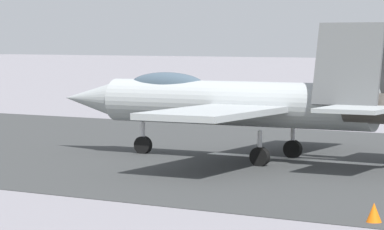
# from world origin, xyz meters

# --- Properties ---
(ground_plane) EXTENTS (400.00, 400.00, 0.00)m
(ground_plane) POSITION_xyz_m (0.00, 0.00, 0.00)
(ground_plane) COLOR gray
(runway_strip) EXTENTS (240.00, 26.00, 0.02)m
(runway_strip) POSITION_xyz_m (-0.02, 0.00, 0.01)
(runway_strip) COLOR #363838
(runway_strip) RESTS_ON ground
(fighter_jet) EXTENTS (16.10, 14.30, 5.59)m
(fighter_jet) POSITION_xyz_m (2.04, 1.36, 2.39)
(fighter_jet) COLOR #A2A8AA
(fighter_jet) RESTS_ON ground
(marker_cone_near) EXTENTS (0.44, 0.44, 0.55)m
(marker_cone_near) POSITION_xyz_m (-8.47, 12.13, 0.28)
(marker_cone_near) COLOR orange
(marker_cone_near) RESTS_ON ground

